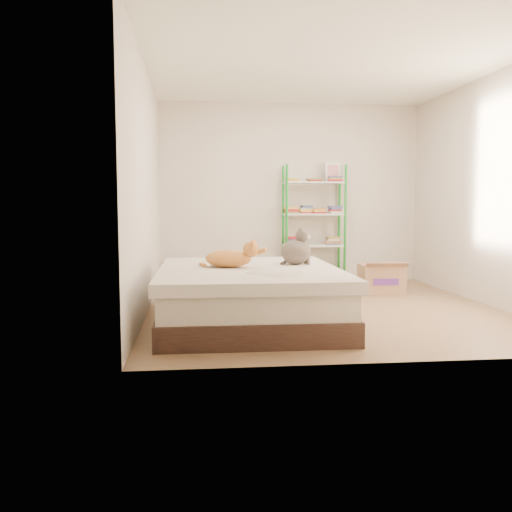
{
  "coord_description": "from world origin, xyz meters",
  "views": [
    {
      "loc": [
        -1.39,
        -5.78,
        1.13
      ],
      "look_at": [
        -0.79,
        -0.38,
        0.62
      ],
      "focal_mm": 38.0,
      "sensor_mm": 36.0,
      "label": 1
    }
  ],
  "objects": [
    {
      "name": "grey_cat",
      "position": [
        -0.39,
        -0.46,
        0.72
      ],
      "size": [
        0.33,
        0.28,
        0.36
      ],
      "primitive_type": null,
      "rotation": [
        0.0,
        0.0,
        1.63
      ],
      "color": "#7E6D5D",
      "rests_on": "bed"
    },
    {
      "name": "white_bin",
      "position": [
        -1.65,
        1.7,
        0.19
      ],
      "size": [
        0.4,
        0.37,
        0.38
      ],
      "rotation": [
        0.0,
        0.0,
        0.3
      ],
      "color": "white",
      "rests_on": "ground"
    },
    {
      "name": "cardboard_box",
      "position": [
        0.97,
        0.89,
        0.19
      ],
      "size": [
        0.55,
        0.53,
        0.43
      ],
      "rotation": [
        0.0,
        0.0,
        -0.06
      ],
      "color": "#A7795F",
      "rests_on": "ground"
    },
    {
      "name": "bed",
      "position": [
        -0.89,
        -0.68,
        0.27
      ],
      "size": [
        1.71,
        2.13,
        0.54
      ],
      "rotation": [
        0.0,
        0.0,
        -0.01
      ],
      "color": "#4C3128",
      "rests_on": "ground"
    },
    {
      "name": "room",
      "position": [
        0.0,
        0.0,
        1.3
      ],
      "size": [
        3.81,
        4.21,
        2.61
      ],
      "color": "#947249",
      "rests_on": "ground"
    },
    {
      "name": "shelf_unit",
      "position": [
        0.31,
        1.88,
        0.87
      ],
      "size": [
        0.88,
        0.36,
        1.74
      ],
      "color": "#1E9228",
      "rests_on": "ground"
    },
    {
      "name": "orange_cat",
      "position": [
        -1.08,
        -0.64,
        0.64
      ],
      "size": [
        0.58,
        0.41,
        0.21
      ],
      "primitive_type": null,
      "rotation": [
        0.0,
        0.0,
        -0.27
      ],
      "color": "orange",
      "rests_on": "bed"
    }
  ]
}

